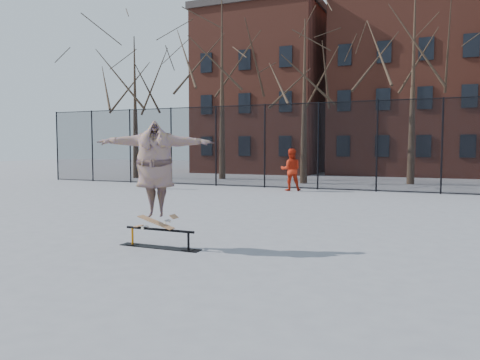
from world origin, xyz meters
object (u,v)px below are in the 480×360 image
at_px(skateboard, 156,226).
at_px(skater, 155,176).
at_px(bystander_black, 151,172).
at_px(skate_rail, 160,240).
at_px(bystander_red, 291,170).

relative_size(skateboard, skater, 0.36).
bearing_deg(skateboard, bystander_black, 124.40).
distance_m(skater, bystander_black, 13.10).
height_order(skate_rail, bystander_black, bystander_black).
bearing_deg(bystander_red, skate_rail, 75.20).
bearing_deg(skate_rail, bystander_red, 95.22).
height_order(skateboard, bystander_black, bystander_black).
bearing_deg(bystander_red, bystander_black, -6.05).
bearing_deg(skater, bystander_red, 70.61).
height_order(skate_rail, skateboard, skateboard).
xyz_separation_m(skateboard, bystander_black, (-7.39, 10.80, 0.36)).
height_order(skateboard, skater, skater).
relative_size(skater, bystander_red, 1.22).
xyz_separation_m(skateboard, bystander_red, (-1.05, 12.38, 0.51)).
relative_size(skate_rail, skater, 0.76).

